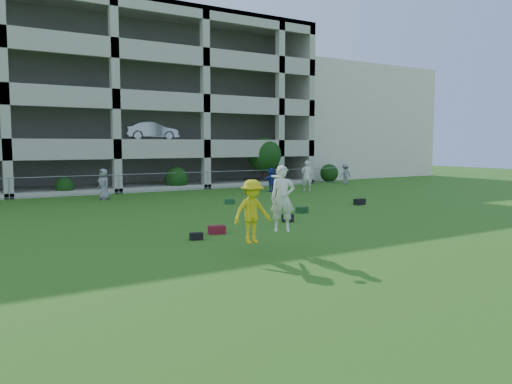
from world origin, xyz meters
TOP-DOWN VIEW (x-y plane):
  - ground at (0.00, 0.00)m, footprint 100.00×100.00m
  - stucco_building at (23.00, 28.00)m, footprint 16.00×14.00m
  - bystander_c at (-1.69, 15.94)m, footprint 0.77×0.95m
  - bystander_d at (8.64, 15.28)m, footprint 1.46×1.05m
  - bystander_e at (10.63, 14.19)m, footprint 0.85×0.75m
  - bystander_f at (16.64, 17.30)m, footprint 1.03×0.63m
  - bag_red_a at (-1.20, 3.62)m, footprint 0.60×0.40m
  - bag_black_b at (-2.21, 3.04)m, footprint 0.45×0.34m
  - bag_green_c at (4.33, 6.27)m, footprint 0.59×0.49m
  - crate_d at (2.32, 4.50)m, footprint 0.37×0.37m
  - bag_black_e at (8.53, 7.14)m, footprint 0.63×0.37m
  - bag_green_g at (3.18, 10.75)m, footprint 0.58×0.49m
  - frisbee_contest at (-1.45, 0.39)m, footprint 2.06×0.83m
  - parking_garage at (-0.01, 27.70)m, footprint 30.00×14.00m
  - fence at (0.00, 19.00)m, footprint 36.06×0.06m
  - shrub_row at (4.59, 19.70)m, footprint 34.38×2.52m

SIDE VIEW (x-z plane):
  - ground at x=0.00m, z-range 0.00..0.00m
  - bag_black_b at x=-2.21m, z-range 0.00..0.22m
  - bag_green_g at x=3.18m, z-range 0.00..0.25m
  - bag_green_c at x=4.33m, z-range 0.00..0.26m
  - bag_red_a at x=-1.20m, z-range 0.00..0.28m
  - crate_d at x=2.32m, z-range 0.00..0.30m
  - bag_black_e at x=8.53m, z-range 0.00..0.30m
  - fence at x=0.00m, z-range 0.01..1.21m
  - bystander_d at x=8.64m, z-range 0.00..1.53m
  - bystander_f at x=16.64m, z-range 0.00..1.54m
  - bystander_c at x=-1.69m, z-range 0.00..1.68m
  - bystander_e at x=10.63m, z-range 0.00..1.96m
  - frisbee_contest at x=-1.45m, z-range 0.23..2.30m
  - shrub_row at x=4.59m, z-range -0.24..3.26m
  - stucco_building at x=23.00m, z-range 0.00..10.00m
  - parking_garage at x=-0.01m, z-range 0.01..12.01m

